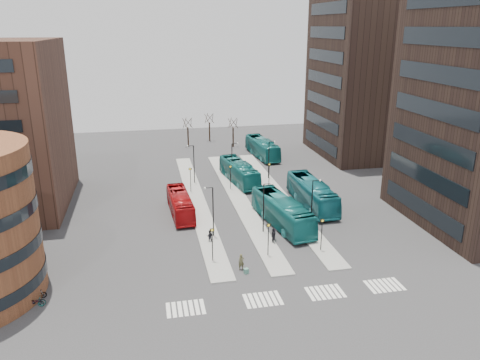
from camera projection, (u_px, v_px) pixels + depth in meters
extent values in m
plane|color=#2C2C2F|center=(286.00, 324.00, 38.85)|extent=(160.00, 160.00, 0.00)
cube|color=gray|center=(197.00, 201.00, 65.96)|extent=(2.50, 45.00, 0.15)
cube|color=gray|center=(238.00, 198.00, 67.11)|extent=(2.50, 45.00, 0.15)
cube|color=gray|center=(279.00, 195.00, 68.26)|extent=(2.50, 45.00, 0.15)
cube|color=#1B3E99|center=(246.00, 271.00, 46.75)|extent=(0.52, 0.46, 0.55)
imported|color=#A60C0F|center=(180.00, 204.00, 61.10)|extent=(3.01, 10.61, 2.92)
imported|color=#146767|center=(282.00, 212.00, 57.70)|extent=(5.01, 13.10, 3.56)
imported|color=#136261|center=(239.00, 172.00, 73.74)|extent=(4.53, 12.32, 3.35)
imported|color=#166670|center=(312.00, 193.00, 63.95)|extent=(3.30, 13.00, 3.60)
imported|color=#136363|center=(262.00, 148.00, 88.12)|extent=(4.01, 12.55, 3.44)
imported|color=#49472C|center=(241.00, 262.00, 47.32)|extent=(0.65, 0.45, 1.72)
imported|color=black|center=(210.00, 236.00, 53.36)|extent=(0.83, 0.71, 1.49)
imported|color=black|center=(273.00, 236.00, 53.09)|extent=(0.48, 1.10, 1.85)
imported|color=black|center=(274.00, 235.00, 53.83)|extent=(0.99, 1.08, 1.46)
imported|color=gray|center=(35.00, 302.00, 41.19)|extent=(1.68, 0.87, 0.84)
imported|color=gray|center=(37.00, 294.00, 42.30)|extent=(1.62, 0.76, 0.94)
imported|color=gray|center=(35.00, 302.00, 41.13)|extent=(1.92, 0.88, 0.97)
cube|color=silver|center=(168.00, 310.00, 40.75)|extent=(0.35, 2.40, 0.01)
cube|color=silver|center=(174.00, 310.00, 40.84)|extent=(0.35, 2.40, 0.01)
cube|color=silver|center=(180.00, 309.00, 40.94)|extent=(0.35, 2.40, 0.01)
cube|color=silver|center=(186.00, 308.00, 41.03)|extent=(0.35, 2.40, 0.01)
cube|color=silver|center=(191.00, 308.00, 41.13)|extent=(0.35, 2.40, 0.01)
cube|color=silver|center=(197.00, 307.00, 41.23)|extent=(0.35, 2.40, 0.01)
cube|color=silver|center=(203.00, 306.00, 41.32)|extent=(0.35, 2.40, 0.01)
cube|color=silver|center=(247.00, 301.00, 42.09)|extent=(0.35, 2.40, 0.01)
cube|color=silver|center=(252.00, 301.00, 42.18)|extent=(0.35, 2.40, 0.01)
cube|color=silver|center=(257.00, 300.00, 42.28)|extent=(0.35, 2.40, 0.01)
cube|color=silver|center=(263.00, 299.00, 42.38)|extent=(0.35, 2.40, 0.01)
cube|color=silver|center=(268.00, 299.00, 42.47)|extent=(0.35, 2.40, 0.01)
cube|color=silver|center=(273.00, 298.00, 42.57)|extent=(0.35, 2.40, 0.01)
cube|color=silver|center=(279.00, 298.00, 42.66)|extent=(0.35, 2.40, 0.01)
cube|color=silver|center=(310.00, 294.00, 43.24)|extent=(0.35, 2.40, 0.01)
cube|color=silver|center=(315.00, 293.00, 43.34)|extent=(0.35, 2.40, 0.01)
cube|color=silver|center=(320.00, 293.00, 43.43)|extent=(0.35, 2.40, 0.01)
cube|color=silver|center=(325.00, 292.00, 43.53)|extent=(0.35, 2.40, 0.01)
cube|color=silver|center=(330.00, 292.00, 43.62)|extent=(0.35, 2.40, 0.01)
cube|color=silver|center=(335.00, 291.00, 43.72)|extent=(0.35, 2.40, 0.01)
cube|color=silver|center=(340.00, 290.00, 43.81)|extent=(0.35, 2.40, 0.01)
cube|color=silver|center=(370.00, 287.00, 44.39)|extent=(0.35, 2.40, 0.01)
cube|color=silver|center=(375.00, 286.00, 44.49)|extent=(0.35, 2.40, 0.01)
cube|color=silver|center=(380.00, 286.00, 44.58)|extent=(0.35, 2.40, 0.01)
cube|color=silver|center=(384.00, 285.00, 44.68)|extent=(0.35, 2.40, 0.01)
cube|color=silver|center=(389.00, 285.00, 44.77)|extent=(0.35, 2.40, 0.01)
cube|color=silver|center=(394.00, 284.00, 44.87)|extent=(0.35, 2.40, 0.01)
cube|color=silver|center=(399.00, 284.00, 44.97)|extent=(0.35, 2.40, 0.01)
cube|color=black|center=(421.00, 207.00, 57.15)|extent=(0.12, 16.00, 2.00)
cube|color=black|center=(425.00, 176.00, 55.90)|extent=(0.12, 16.00, 2.00)
cube|color=black|center=(429.00, 144.00, 54.65)|extent=(0.12, 16.00, 2.00)
cube|color=black|center=(433.00, 110.00, 53.39)|extent=(0.12, 16.00, 2.00)
cube|color=black|center=(438.00, 74.00, 52.14)|extent=(0.12, 16.00, 2.00)
cube|color=black|center=(443.00, 36.00, 50.88)|extent=(0.12, 16.00, 2.00)
cube|color=#2E2019|center=(375.00, 75.00, 86.78)|extent=(20.00, 20.00, 30.00)
cube|color=black|center=(320.00, 143.00, 88.77)|extent=(0.12, 16.00, 2.00)
cube|color=black|center=(321.00, 122.00, 87.52)|extent=(0.12, 16.00, 2.00)
cube|color=black|center=(322.00, 100.00, 86.27)|extent=(0.12, 16.00, 2.00)
cube|color=black|center=(324.00, 78.00, 85.01)|extent=(0.12, 16.00, 2.00)
cube|color=black|center=(325.00, 56.00, 83.76)|extent=(0.12, 16.00, 2.00)
cube|color=black|center=(326.00, 32.00, 82.50)|extent=(0.12, 16.00, 2.00)
cube|color=black|center=(328.00, 8.00, 81.25)|extent=(0.12, 16.00, 2.00)
cylinder|color=black|center=(212.00, 245.00, 48.57)|extent=(0.10, 0.10, 3.50)
cube|color=black|center=(212.00, 230.00, 48.02)|extent=(0.45, 0.10, 0.30)
cube|color=yellow|center=(212.00, 230.00, 47.97)|extent=(0.20, 0.02, 0.20)
cylinder|color=black|center=(191.00, 180.00, 69.03)|extent=(0.10, 0.10, 3.50)
cube|color=black|center=(190.00, 169.00, 68.48)|extent=(0.45, 0.10, 0.30)
cube|color=yellow|center=(190.00, 169.00, 68.43)|extent=(0.20, 0.02, 0.20)
cylinder|color=black|center=(268.00, 240.00, 49.72)|extent=(0.10, 0.10, 3.50)
cube|color=black|center=(269.00, 225.00, 49.17)|extent=(0.45, 0.10, 0.30)
cube|color=yellow|center=(269.00, 225.00, 49.12)|extent=(0.20, 0.02, 0.20)
cylinder|color=black|center=(230.00, 178.00, 70.18)|extent=(0.10, 0.10, 3.50)
cube|color=black|center=(230.00, 167.00, 69.63)|extent=(0.45, 0.10, 0.30)
cube|color=yellow|center=(230.00, 167.00, 69.58)|extent=(0.20, 0.02, 0.20)
cylinder|color=black|center=(321.00, 235.00, 50.87)|extent=(0.10, 0.10, 3.50)
cube|color=black|center=(322.00, 221.00, 50.32)|extent=(0.45, 0.10, 0.30)
cube|color=yellow|center=(323.00, 221.00, 50.27)|extent=(0.20, 0.02, 0.20)
cylinder|color=black|center=(269.00, 175.00, 71.33)|extent=(0.10, 0.10, 3.50)
cube|color=black|center=(269.00, 164.00, 70.78)|extent=(0.45, 0.10, 0.30)
cube|color=yellow|center=(269.00, 164.00, 70.73)|extent=(0.20, 0.02, 0.20)
cylinder|color=black|center=(213.00, 212.00, 53.95)|extent=(0.14, 0.14, 6.00)
cylinder|color=black|center=(209.00, 188.00, 52.92)|extent=(0.90, 0.08, 0.08)
sphere|color=silver|center=(205.00, 188.00, 52.84)|extent=(0.24, 0.24, 0.24)
cylinder|color=black|center=(194.00, 164.00, 72.55)|extent=(0.14, 0.14, 6.00)
cylinder|color=black|center=(191.00, 146.00, 71.52)|extent=(0.90, 0.08, 0.08)
sphere|color=silver|center=(188.00, 146.00, 71.44)|extent=(0.24, 0.24, 0.24)
cylinder|color=black|center=(263.00, 208.00, 55.10)|extent=(0.14, 0.14, 6.00)
cylinder|color=black|center=(268.00, 184.00, 54.25)|extent=(0.90, 0.08, 0.08)
sphere|color=silver|center=(271.00, 184.00, 54.33)|extent=(0.24, 0.24, 0.24)
cylinder|color=black|center=(232.00, 162.00, 73.70)|extent=(0.14, 0.14, 6.00)
cylinder|color=black|center=(235.00, 144.00, 72.85)|extent=(0.90, 0.08, 0.08)
sphere|color=silver|center=(238.00, 143.00, 72.93)|extent=(0.24, 0.24, 0.24)
cylinder|color=black|center=(312.00, 204.00, 56.25)|extent=(0.14, 0.14, 6.00)
cylinder|color=black|center=(317.00, 181.00, 55.40)|extent=(0.90, 0.08, 0.08)
sphere|color=silver|center=(320.00, 180.00, 55.48)|extent=(0.24, 0.24, 0.24)
cylinder|color=black|center=(269.00, 160.00, 74.85)|extent=(0.14, 0.14, 6.00)
cylinder|color=black|center=(272.00, 142.00, 74.00)|extent=(0.90, 0.08, 0.08)
sphere|color=silver|center=(275.00, 142.00, 74.08)|extent=(0.24, 0.24, 0.24)
cylinder|color=black|center=(188.00, 137.00, 95.50)|extent=(0.30, 0.30, 4.00)
cylinder|color=black|center=(191.00, 123.00, 94.72)|extent=(0.10, 1.56, 1.95)
cylinder|color=black|center=(188.00, 122.00, 95.25)|extent=(1.48, 0.59, 1.97)
cylinder|color=black|center=(185.00, 123.00, 94.86)|extent=(0.90, 1.31, 1.99)
cylinder|color=black|center=(185.00, 123.00, 94.10)|extent=(0.89, 1.31, 1.99)
cylinder|color=black|center=(189.00, 124.00, 94.01)|extent=(1.48, 0.58, 1.97)
cylinder|color=black|center=(210.00, 132.00, 100.18)|extent=(0.30, 0.30, 4.00)
cylinder|color=black|center=(213.00, 118.00, 99.40)|extent=(0.10, 1.56, 1.95)
cylinder|color=black|center=(210.00, 118.00, 99.93)|extent=(1.48, 0.59, 1.97)
cylinder|color=black|center=(206.00, 118.00, 99.54)|extent=(0.90, 1.31, 1.99)
cylinder|color=black|center=(207.00, 119.00, 98.78)|extent=(0.89, 1.31, 1.99)
cylinder|color=black|center=(211.00, 119.00, 98.69)|extent=(1.48, 0.58, 1.97)
cylinder|color=black|center=(233.00, 137.00, 95.37)|extent=(0.30, 0.30, 4.00)
cylinder|color=black|center=(236.00, 123.00, 94.59)|extent=(0.10, 1.56, 1.95)
cylinder|color=black|center=(233.00, 122.00, 95.12)|extent=(1.48, 0.59, 1.97)
cylinder|color=black|center=(230.00, 123.00, 94.73)|extent=(0.90, 1.31, 1.99)
cylinder|color=black|center=(231.00, 124.00, 93.97)|extent=(0.89, 1.31, 1.99)
cylinder|color=black|center=(235.00, 124.00, 93.88)|extent=(1.48, 0.58, 1.97)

